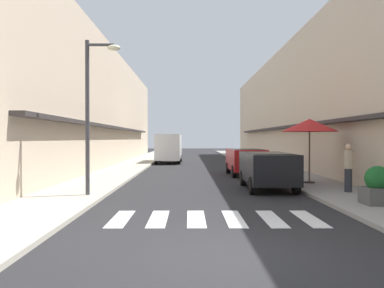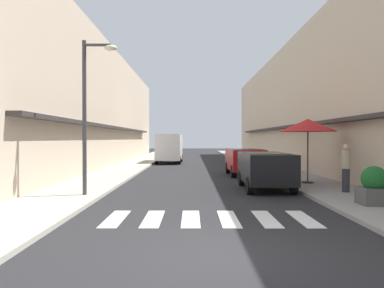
{
  "view_description": "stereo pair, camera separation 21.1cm",
  "coord_description": "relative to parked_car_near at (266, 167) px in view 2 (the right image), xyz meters",
  "views": [
    {
      "loc": [
        -0.66,
        -7.0,
        2.02
      ],
      "look_at": [
        -0.48,
        16.66,
        1.71
      ],
      "focal_mm": 37.78,
      "sensor_mm": 36.0,
      "label": 1
    },
    {
      "loc": [
        -0.44,
        -7.0,
        2.02
      ],
      "look_at": [
        -0.48,
        16.66,
        1.71
      ],
      "focal_mm": 37.78,
      "sensor_mm": 36.0,
      "label": 2
    }
  ],
  "objects": [
    {
      "name": "parked_car_near",
      "position": [
        0.0,
        0.0,
        0.0
      ],
      "size": [
        1.83,
        4.13,
        1.47
      ],
      "color": "black",
      "rests_on": "ground_plane"
    },
    {
      "name": "pedestrian_walking_near",
      "position": [
        2.58,
        -1.6,
        0.1
      ],
      "size": [
        0.34,
        0.34,
        1.72
      ],
      "rotation": [
        0.0,
        0.0,
        6.04
      ],
      "color": "#282B33",
      "rests_on": "sidewalk_right"
    },
    {
      "name": "sidewalk_left",
      "position": [
        -7.27,
        11.62,
        -0.86
      ],
      "size": [
        2.6,
        71.98,
        0.12
      ],
      "primitive_type": "cube",
      "color": "#ADA899",
      "rests_on": "ground_plane"
    },
    {
      "name": "crosswalk",
      "position": [
        -2.46,
        -5.81,
        -0.92
      ],
      "size": [
        5.2,
        2.2,
        0.01
      ],
      "color": "silver",
      "rests_on": "ground_plane"
    },
    {
      "name": "delivery_van",
      "position": [
        -4.77,
        17.53,
        0.48
      ],
      "size": [
        2.07,
        5.43,
        2.37
      ],
      "color": "silver",
      "rests_on": "ground_plane"
    },
    {
      "name": "building_row_left",
      "position": [
        -11.07,
        13.19,
        3.39
      ],
      "size": [
        5.5,
        48.28,
        8.63
      ],
      "color": "#C6B299",
      "rests_on": "ground_plane"
    },
    {
      "name": "street_lamp",
      "position": [
        -6.36,
        -2.27,
        2.4
      ],
      "size": [
        1.19,
        0.28,
        5.23
      ],
      "color": "#38383D",
      "rests_on": "sidewalk_left"
    },
    {
      "name": "sidewalk_right",
      "position": [
        2.35,
        11.62,
        -0.86
      ],
      "size": [
        2.6,
        71.98,
        0.12
      ],
      "primitive_type": "cube",
      "color": "gray",
      "rests_on": "ground_plane"
    },
    {
      "name": "building_row_right",
      "position": [
        6.15,
        13.19,
        3.42
      ],
      "size": [
        5.5,
        48.28,
        8.68
      ],
      "color": "#C6B299",
      "rests_on": "ground_plane"
    },
    {
      "name": "ground_plane",
      "position": [
        -2.46,
        11.62,
        -0.92
      ],
      "size": [
        113.12,
        113.12,
        0.0
      ],
      "primitive_type": "plane",
      "color": "#232326"
    },
    {
      "name": "planter_corner",
      "position": [
        2.36,
        -4.31,
        -0.28
      ],
      "size": [
        0.82,
        0.82,
        1.12
      ],
      "color": "#4C4C4C",
      "rests_on": "sidewalk_right"
    },
    {
      "name": "cafe_umbrella",
      "position": [
        2.07,
        1.37,
        1.67
      ],
      "size": [
        2.44,
        2.44,
        2.76
      ],
      "color": "#262626",
      "rests_on": "sidewalk_right"
    },
    {
      "name": "parked_car_mid",
      "position": [
        0.0,
        6.24,
        0.0
      ],
      "size": [
        1.86,
        4.17,
        1.47
      ],
      "color": "maroon",
      "rests_on": "ground_plane"
    }
  ]
}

